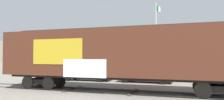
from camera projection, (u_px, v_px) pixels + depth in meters
name	position (u px, v px, depth m)	size (l,w,h in m)	color
ground_plane	(120.00, 92.00, 13.62)	(260.00, 260.00, 0.00)	slate
track	(96.00, 90.00, 14.13)	(60.01, 4.48, 0.08)	#4C4742
freight_car	(120.00, 54.00, 13.70)	(16.20, 3.76, 4.23)	#472316
flagpole	(157.00, 30.00, 26.95)	(0.47, 1.47, 9.14)	silver
hillside	(179.00, 51.00, 77.75)	(157.15, 31.79, 13.24)	gray
parked_car_silver	(86.00, 72.00, 20.40)	(4.90, 2.16, 1.61)	#B7BABF
parked_car_red	(145.00, 72.00, 18.87)	(4.75, 1.91, 1.84)	#B21E1E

